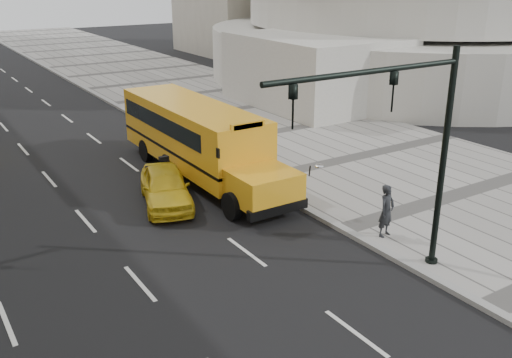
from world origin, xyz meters
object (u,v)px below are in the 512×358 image
taxi_near (165,187)px  pedestrian (387,211)px  traffic_signal (410,140)px  school_bus (195,134)px

taxi_near → pedestrian: (4.71, -6.53, 0.32)m
pedestrian → taxi_near: bearing=113.7°
traffic_signal → school_bus: bearing=93.6°
school_bus → taxi_near: school_bus is taller
school_bus → pedestrian: (2.21, -8.93, -0.75)m
school_bus → pedestrian: school_bus is taller
pedestrian → traffic_signal: size_ratio=0.27×
school_bus → taxi_near: bearing=-136.2°
school_bus → traffic_signal: traffic_signal is taller
traffic_signal → pedestrian: bearing=53.1°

